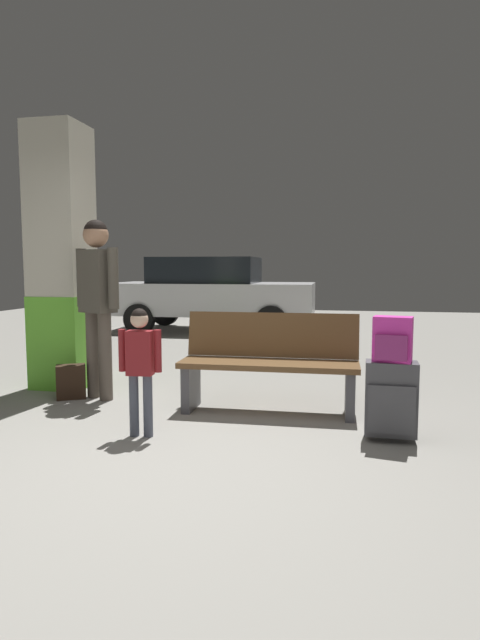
% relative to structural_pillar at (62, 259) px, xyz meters
% --- Properties ---
extents(ground_plane, '(18.00, 18.00, 0.10)m').
position_rel_structural_pillar_xyz_m(ground_plane, '(1.88, 1.94, -1.45)').
color(ground_plane, gray).
extents(structural_pillar, '(0.57, 0.57, 2.82)m').
position_rel_structural_pillar_xyz_m(structural_pillar, '(0.00, 0.00, 0.00)').
color(structural_pillar, '#66C633').
rests_on(structural_pillar, ground_plane).
extents(bench, '(1.61, 0.56, 0.89)m').
position_rel_structural_pillar_xyz_m(bench, '(2.36, -0.56, -0.96)').
color(bench, brown).
rests_on(bench, ground_plane).
extents(suitcase, '(0.39, 0.24, 0.60)m').
position_rel_structural_pillar_xyz_m(suitcase, '(3.38, -1.21, -1.08)').
color(suitcase, '#4C4C51').
rests_on(suitcase, ground_plane).
extents(backpack_bright, '(0.30, 0.23, 0.34)m').
position_rel_structural_pillar_xyz_m(backpack_bright, '(3.37, -1.21, -0.63)').
color(backpack_bright, '#D833A5').
rests_on(backpack_bright, suitcase).
extents(child, '(0.34, 0.20, 1.00)m').
position_rel_structural_pillar_xyz_m(child, '(1.49, -1.48, -0.78)').
color(child, '#4C5160').
rests_on(child, ground_plane).
extents(adult, '(0.55, 0.35, 1.77)m').
position_rel_structural_pillar_xyz_m(adult, '(0.63, -0.45, -0.31)').
color(adult, brown).
rests_on(adult, ground_plane).
extents(backpack_dark_floor, '(0.32, 0.29, 0.34)m').
position_rel_structural_pillar_xyz_m(backpack_dark_floor, '(0.35, -0.51, -1.23)').
color(backpack_dark_floor, black).
rests_on(backpack_dark_floor, ground_plane).
extents(parked_car_far, '(4.14, 1.87, 1.51)m').
position_rel_structural_pillar_xyz_m(parked_car_far, '(0.30, 5.25, -0.59)').
color(parked_car_far, silver).
rests_on(parked_car_far, ground_plane).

